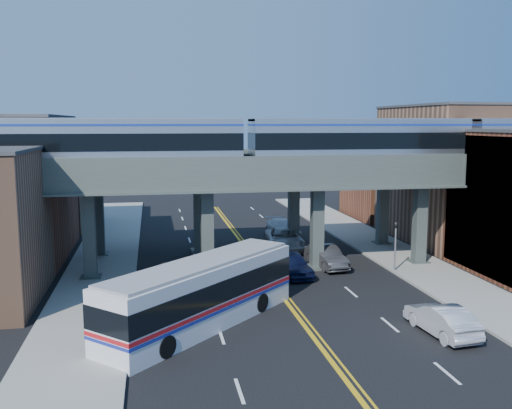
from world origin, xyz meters
TOP-DOWN VIEW (x-y plane):
  - ground at (0.00, 0.00)m, footprint 120.00×120.00m
  - sidewalk_west at (-11.50, 10.00)m, footprint 5.00×70.00m
  - sidewalk_east at (11.50, 10.00)m, footprint 5.00×70.00m
  - building_west_b at (-18.50, 16.00)m, footprint 8.00×14.00m
  - building_west_c at (-18.50, 29.00)m, footprint 8.00×10.00m
  - building_east_b at (18.50, 16.00)m, footprint 8.00×14.00m
  - building_east_c at (18.50, 29.00)m, footprint 8.00×10.00m
  - mural_panel at (14.55, 4.00)m, footprint 0.10×9.50m
  - elevated_viaduct_near at (0.00, 8.00)m, footprint 52.00×3.60m
  - elevated_viaduct_far at (0.00, 15.00)m, footprint 52.00×3.60m
  - transit_train at (7.06, 8.00)m, footprint 49.06×3.08m
  - stop_sign at (0.30, 3.00)m, footprint 0.76×0.09m
  - traffic_signal at (9.20, 6.00)m, footprint 0.15×0.18m
  - transit_bus at (-5.31, -2.34)m, footprint 11.18×11.23m
  - car_lane_a at (1.80, 6.49)m, footprint 2.34×4.99m
  - car_lane_b at (4.83, 8.30)m, footprint 2.23×5.04m
  - car_lane_c at (3.19, 14.76)m, footprint 3.54×6.55m
  - car_lane_d at (4.25, 19.98)m, footprint 2.62×5.68m
  - car_parked_curb at (6.50, -5.73)m, footprint 2.09×4.89m

SIDE VIEW (x-z plane):
  - ground at x=0.00m, z-range 0.00..0.00m
  - sidewalk_west at x=-11.50m, z-range 0.00..0.16m
  - sidewalk_east at x=11.50m, z-range 0.00..0.16m
  - car_parked_curb at x=6.50m, z-range 0.00..1.57m
  - car_lane_b at x=4.83m, z-range 0.00..1.61m
  - car_lane_d at x=4.25m, z-range 0.00..1.61m
  - car_lane_a at x=1.80m, z-range 0.00..1.65m
  - car_lane_c at x=3.19m, z-range 0.00..1.74m
  - transit_bus at x=-5.31m, z-range 0.05..3.39m
  - stop_sign at x=0.30m, z-range 0.44..3.07m
  - traffic_signal at x=9.20m, z-range 0.25..4.35m
  - building_west_c at x=-18.50m, z-range 0.00..8.00m
  - building_east_c at x=18.50m, z-range 0.00..9.00m
  - mural_panel at x=14.55m, z-range 0.00..9.50m
  - building_west_b at x=-18.50m, z-range 0.00..11.00m
  - building_east_b at x=18.50m, z-range 0.00..12.00m
  - elevated_viaduct_near at x=0.00m, z-range 2.77..10.17m
  - elevated_viaduct_far at x=0.00m, z-range 2.77..10.17m
  - transit_train at x=7.06m, z-range 7.55..11.14m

